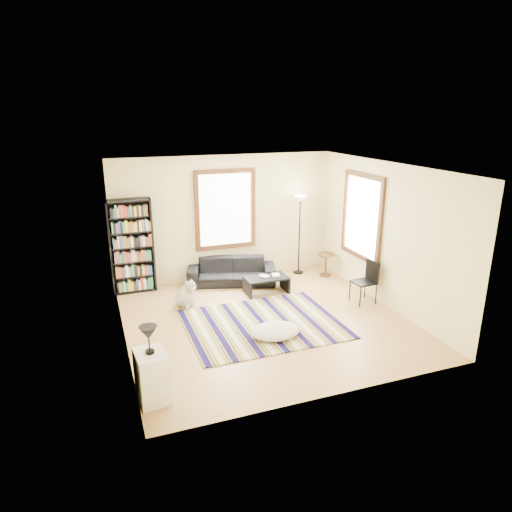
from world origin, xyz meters
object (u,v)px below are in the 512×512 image
object	(u,v)px
floor_lamp	(299,235)
dog	(185,293)
floor_cushion	(275,331)
folding_chair	(364,282)
side_table	(326,265)
sofa	(232,271)
white_cabinet	(152,376)
bookshelf	(132,246)
coffee_table	(266,285)

from	to	relation	value
floor_lamp	dog	bearing A→B (deg)	-161.04
floor_cushion	folding_chair	xyz separation A→B (m)	(2.23, 0.76, 0.32)
floor_lamp	side_table	xyz separation A→B (m)	(0.51, -0.41, -0.66)
floor_cushion	folding_chair	world-z (taller)	folding_chair
sofa	white_cabinet	world-z (taller)	white_cabinet
floor_cushion	dog	size ratio (longest dim) A/B	1.48
floor_lamp	white_cabinet	distance (m)	5.60
bookshelf	floor_cushion	bearing A→B (deg)	-55.79
sofa	floor_cushion	xyz separation A→B (m)	(-0.07, -2.71, -0.17)
bookshelf	floor_lamp	world-z (taller)	bookshelf
folding_chair	sofa	bearing A→B (deg)	134.58
floor_lamp	folding_chair	size ratio (longest dim) A/B	2.16
white_cabinet	dog	size ratio (longest dim) A/B	1.20
sofa	side_table	xyz separation A→B (m)	(2.21, -0.31, -0.01)
coffee_table	side_table	size ratio (longest dim) A/B	1.67
floor_cushion	floor_lamp	xyz separation A→B (m)	(1.76, 2.81, 0.82)
floor_cushion	side_table	size ratio (longest dim) A/B	1.60
bookshelf	sofa	bearing A→B (deg)	-7.35
bookshelf	white_cabinet	size ratio (longest dim) A/B	2.86
dog	sofa	bearing A→B (deg)	12.28
folding_chair	white_cabinet	size ratio (longest dim) A/B	1.23
floor_cushion	floor_lamp	distance (m)	3.42
sofa	floor_cushion	distance (m)	2.72
floor_cushion	side_table	bearing A→B (deg)	46.59
coffee_table	folding_chair	bearing A→B (deg)	-34.60
bookshelf	folding_chair	world-z (taller)	bookshelf
bookshelf	folding_chair	xyz separation A→B (m)	(4.25, -2.22, -0.57)
floor_lamp	side_table	distance (m)	0.93
floor_cushion	floor_lamp	world-z (taller)	floor_lamp
sofa	folding_chair	bearing A→B (deg)	-24.75
coffee_table	dog	world-z (taller)	dog
white_cabinet	dog	xyz separation A→B (m)	(1.04, 2.88, -0.06)
floor_cushion	folding_chair	size ratio (longest dim) A/B	1.01
floor_lamp	folding_chair	distance (m)	2.16
sofa	bookshelf	distance (m)	2.23
sofa	floor_lamp	size ratio (longest dim) A/B	1.04
side_table	dog	world-z (taller)	dog
sofa	floor_lamp	distance (m)	1.82
floor_lamp	folding_chair	world-z (taller)	floor_lamp
floor_lamp	dog	xyz separation A→B (m)	(-2.95, -1.01, -0.64)
floor_lamp	folding_chair	xyz separation A→B (m)	(0.46, -2.05, -0.50)
sofa	white_cabinet	bearing A→B (deg)	-103.82
coffee_table	side_table	xyz separation A→B (m)	(1.69, 0.51, 0.09)
floor_cushion	white_cabinet	size ratio (longest dim) A/B	1.24
bookshelf	coffee_table	distance (m)	2.94
side_table	white_cabinet	distance (m)	5.69
floor_cushion	white_cabinet	xyz separation A→B (m)	(-2.22, -1.08, 0.24)
floor_cushion	dog	world-z (taller)	dog
white_cabinet	dog	distance (m)	3.06
floor_cushion	dog	distance (m)	2.16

